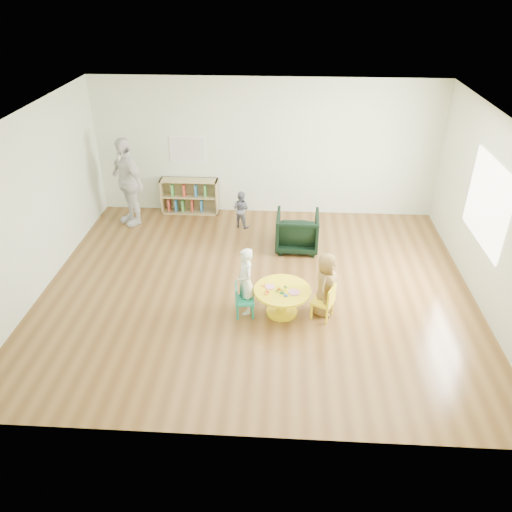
# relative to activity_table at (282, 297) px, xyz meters

# --- Properties ---
(room) EXTENTS (7.10, 7.00, 2.80)m
(room) POSITION_rel_activity_table_xyz_m (-0.41, 0.65, 1.59)
(room) COLOR brown
(room) RESTS_ON ground
(activity_table) EXTENTS (0.86, 0.86, 0.48)m
(activity_table) POSITION_rel_activity_table_xyz_m (0.00, 0.00, 0.00)
(activity_table) COLOR yellow
(activity_table) RESTS_ON ground
(kid_chair_left) EXTENTS (0.32, 0.32, 0.53)m
(kid_chair_left) POSITION_rel_activity_table_xyz_m (-0.60, -0.08, -0.01)
(kid_chair_left) COLOR #1A9473
(kid_chair_left) RESTS_ON ground
(kid_chair_right) EXTENTS (0.40, 0.40, 0.57)m
(kid_chair_right) POSITION_rel_activity_table_xyz_m (0.64, -0.08, 0.00)
(kid_chair_right) COLOR yellow
(kid_chair_right) RESTS_ON ground
(bookshelf) EXTENTS (1.20, 0.30, 0.75)m
(bookshelf) POSITION_rel_activity_table_xyz_m (-2.03, 3.50, 0.07)
(bookshelf) COLOR #9E8A57
(bookshelf) RESTS_ON ground
(alphabet_poster) EXTENTS (0.74, 0.01, 0.54)m
(alphabet_poster) POSITION_rel_activity_table_xyz_m (-2.02, 3.63, 1.05)
(alphabet_poster) COLOR white
(alphabet_poster) RESTS_ON ground
(armchair) EXTENTS (0.79, 0.81, 0.72)m
(armchair) POSITION_rel_activity_table_xyz_m (0.24, 2.04, 0.06)
(armchair) COLOR black
(armchair) RESTS_ON ground
(child_left) EXTENTS (0.38, 0.46, 1.08)m
(child_left) POSITION_rel_activity_table_xyz_m (-0.56, 0.02, 0.24)
(child_left) COLOR white
(child_left) RESTS_ON ground
(child_right) EXTENTS (0.46, 0.57, 1.02)m
(child_right) POSITION_rel_activity_table_xyz_m (0.63, 0.06, 0.21)
(child_right) COLOR gold
(child_right) RESTS_ON ground
(toddler) EXTENTS (0.45, 0.41, 0.76)m
(toddler) POSITION_rel_activity_table_xyz_m (-0.88, 2.88, 0.08)
(toddler) COLOR #161A37
(toddler) RESTS_ON ground
(adult_caretaker) EXTENTS (1.06, 1.04, 1.79)m
(adult_caretaker) POSITION_rel_activity_table_xyz_m (-3.14, 2.94, 0.60)
(adult_caretaker) COLOR silver
(adult_caretaker) RESTS_ON ground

